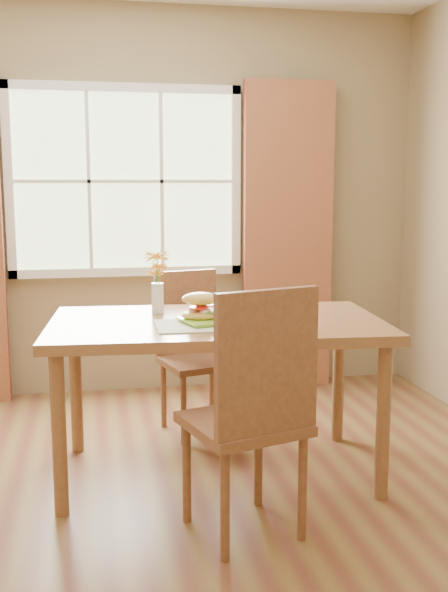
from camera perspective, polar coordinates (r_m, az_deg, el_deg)
room at (r=3.05m, az=-6.20°, el=6.63°), size 4.24×3.84×2.74m
window at (r=4.92m, az=-8.12°, el=9.33°), size 1.62×0.06×1.32m
curtain_right at (r=5.04m, az=5.27°, el=4.82°), size 0.65×0.08×2.20m
dining_table at (r=3.49m, az=-0.60°, el=-3.33°), size 1.73×1.06×0.81m
chair_near at (r=2.86m, az=2.53°, el=-8.94°), size 0.56×0.56×1.08m
chair_far at (r=4.21m, az=-2.61°, el=-3.94°), size 0.49×0.49×0.96m
placemat at (r=3.34m, az=-1.74°, el=-2.41°), size 0.46×0.34×0.01m
plate at (r=3.38m, az=-1.47°, el=-2.12°), size 0.28×0.28×0.01m
croissant_sandwich at (r=3.37m, az=-1.97°, el=-0.88°), size 0.21×0.16×0.14m
water_glass at (r=3.40m, az=4.03°, el=-1.33°), size 0.08×0.08×0.11m
flower_vase at (r=3.65m, az=-5.52°, el=1.65°), size 0.13×0.13×0.33m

